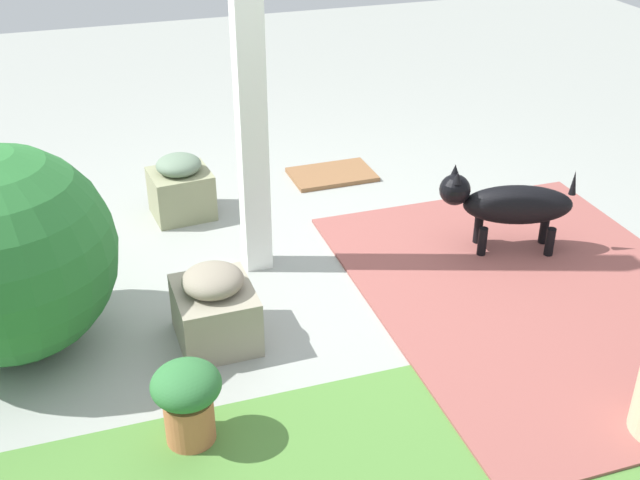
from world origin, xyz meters
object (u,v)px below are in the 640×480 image
object	(u,v)px
round_shrub	(4,255)
terracotta_pot_spiky	(10,213)
dog	(508,204)
doormat	(332,174)
terracotta_pot_broad	(187,398)
stone_planter_mid	(215,308)
stone_planter_nearest	(181,188)
porch_pillar	(248,50)

from	to	relation	value
round_shrub	terracotta_pot_spiky	world-z (taller)	round_shrub
terracotta_pot_spiky	dog	distance (m)	2.85
round_shrub	doormat	size ratio (longest dim) A/B	1.78
round_shrub	terracotta_pot_broad	bearing A→B (deg)	126.47
stone_planter_mid	dog	size ratio (longest dim) A/B	0.56
stone_planter_nearest	stone_planter_mid	bearing A→B (deg)	87.20
stone_planter_nearest	round_shrub	xyz separation A→B (m)	(0.97, 1.14, 0.32)
stone_planter_nearest	terracotta_pot_spiky	distance (m)	1.02
porch_pillar	stone_planter_mid	world-z (taller)	porch_pillar
stone_planter_nearest	dog	world-z (taller)	dog
stone_planter_nearest	doormat	distance (m)	1.14
stone_planter_nearest	round_shrub	world-z (taller)	round_shrub
stone_planter_nearest	terracotta_pot_spiky	world-z (taller)	terracotta_pot_spiky
stone_planter_mid	terracotta_pot_broad	distance (m)	0.69
porch_pillar	stone_planter_nearest	xyz separation A→B (m)	(0.30, -0.74, -1.04)
round_shrub	doormat	xyz separation A→B (m)	(-2.07, -1.40, -0.50)
terracotta_pot_broad	dog	bearing A→B (deg)	-154.02
porch_pillar	round_shrub	world-z (taller)	porch_pillar
porch_pillar	stone_planter_nearest	world-z (taller)	porch_pillar
stone_planter_mid	round_shrub	size ratio (longest dim) A/B	0.42
terracotta_pot_spiky	dog	size ratio (longest dim) A/B	0.72
stone_planter_nearest	doormat	size ratio (longest dim) A/B	0.71
stone_planter_nearest	terracotta_pot_broad	distance (m)	2.06
doormat	porch_pillar	bearing A→B (deg)	51.51
porch_pillar	doormat	distance (m)	1.77
stone_planter_mid	round_shrub	xyz separation A→B (m)	(0.90, -0.25, 0.33)
round_shrub	dog	distance (m)	2.69
porch_pillar	dog	bearing A→B (deg)	167.76
stone_planter_nearest	dog	distance (m)	2.01
stone_planter_nearest	terracotta_pot_broad	bearing A→B (deg)	81.31
stone_planter_nearest	stone_planter_mid	size ratio (longest dim) A/B	0.96
stone_planter_nearest	terracotta_pot_broad	world-z (taller)	stone_planter_nearest
porch_pillar	stone_planter_nearest	bearing A→B (deg)	-68.05
porch_pillar	round_shrub	distance (m)	1.52
terracotta_pot_spiky	doormat	bearing A→B (deg)	-167.92
terracotta_pot_spiky	doormat	size ratio (longest dim) A/B	0.96
round_shrub	terracotta_pot_broad	xyz separation A→B (m)	(-0.66, 0.89, -0.30)
terracotta_pot_broad	doormat	bearing A→B (deg)	-121.56
stone_planter_mid	doormat	bearing A→B (deg)	-125.30
stone_planter_nearest	porch_pillar	bearing A→B (deg)	111.95
porch_pillar	doormat	xyz separation A→B (m)	(-0.80, -1.00, -1.22)
terracotta_pot_spiky	dog	world-z (taller)	terracotta_pot_spiky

